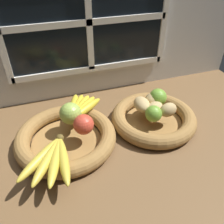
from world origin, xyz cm
name	(u,v)px	position (x,y,z in cm)	size (l,w,h in cm)	color
ground_plane	(113,134)	(0.00, 0.00, -1.50)	(140.00, 90.00, 3.00)	brown
back_wall	(88,29)	(0.00, 29.77, 27.88)	(140.00, 4.60, 55.00)	silver
fruit_bowl_left	(66,138)	(-16.94, -0.93, 2.42)	(33.69, 33.69, 5.19)	olive
fruit_bowl_right	(153,118)	(15.72, -0.93, 2.42)	(31.25, 31.25, 5.19)	olive
apple_green_back	(71,113)	(-13.94, 3.15, 8.93)	(7.48, 7.48, 7.48)	#99B74C
apple_red_right	(84,124)	(-11.02, -3.42, 8.50)	(6.63, 6.63, 6.63)	#CC422D
banana_bunch_front	(52,159)	(-22.50, -13.05, 6.59)	(15.27, 19.59, 2.82)	gold
banana_bunch_back	(80,108)	(-9.70, 8.67, 6.66)	(15.02, 16.76, 2.96)	gold
potato_oblong	(142,104)	(11.90, 2.04, 7.53)	(8.26, 5.63, 4.69)	tan
potato_back	(154,99)	(17.83, 3.73, 7.74)	(8.27, 5.95, 5.10)	tan
potato_small	(168,110)	(19.10, -4.32, 7.78)	(6.51, 4.52, 5.18)	tan
potato_large	(155,108)	(15.72, -0.93, 7.22)	(6.50, 5.02, 4.07)	tan
lime_near	(154,114)	(12.98, -5.04, 8.08)	(5.78, 5.78, 5.78)	#6B9E33
lime_far	(158,97)	(18.91, 3.18, 8.48)	(6.58, 6.58, 6.58)	#6B9E33
chili_pepper	(163,112)	(18.28, -2.84, 6.18)	(1.98, 1.98, 10.28)	red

